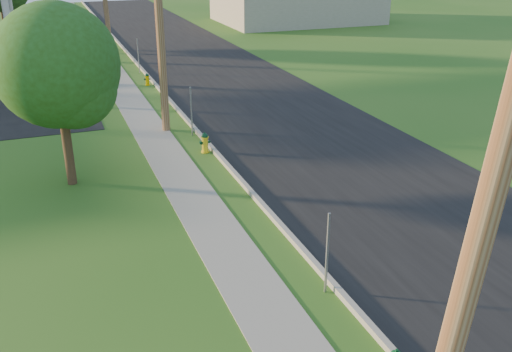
{
  "coord_description": "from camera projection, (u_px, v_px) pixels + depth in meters",
  "views": [
    {
      "loc": [
        -5.06,
        -5.46,
        7.47
      ],
      "look_at": [
        0.0,
        8.0,
        1.4
      ],
      "focal_mm": 40.0,
      "sensor_mm": 36.0,
      "label": 1
    }
  ],
  "objects": [
    {
      "name": "sign_post_near",
      "position": [
        327.0,
        254.0,
        12.57
      ],
      "size": [
        0.05,
        0.04,
        2.0
      ],
      "primitive_type": "cube",
      "color": "gray",
      "rests_on": "ground"
    },
    {
      "name": "sidewalk",
      "position": [
        195.0,
        199.0,
        17.47
      ],
      "size": [
        1.5,
        120.0,
        0.03
      ],
      "primitive_type": "cube",
      "color": "gray",
      "rests_on": "ground"
    },
    {
      "name": "sign_post_mid",
      "position": [
        191.0,
        112.0,
        22.74
      ],
      "size": [
        0.05,
        0.04,
        2.0
      ],
      "primitive_type": "cube",
      "color": "gray",
      "rests_on": "ground"
    },
    {
      "name": "utility_pole_near",
      "position": [
        490.0,
        196.0,
        6.33
      ],
      "size": [
        1.4,
        0.32,
        9.48
      ],
      "color": "brown",
      "rests_on": "ground"
    },
    {
      "name": "hydrant_mid",
      "position": [
        205.0,
        143.0,
        21.15
      ],
      "size": [
        0.4,
        0.36,
        0.8
      ],
      "color": "yellow",
      "rests_on": "ground"
    },
    {
      "name": "curb",
      "position": [
        249.0,
        189.0,
        18.01
      ],
      "size": [
        0.15,
        120.0,
        0.15
      ],
      "primitive_type": "cube",
      "color": "gray",
      "rests_on": "ground"
    },
    {
      "name": "hydrant_far",
      "position": [
        147.0,
        79.0,
        30.75
      ],
      "size": [
        0.35,
        0.31,
        0.67
      ],
      "color": "#E1AD00",
      "rests_on": "ground"
    },
    {
      "name": "sign_post_far",
      "position": [
        138.0,
        56.0,
        33.26
      ],
      "size": [
        0.05,
        0.04,
        2.0
      ],
      "primitive_type": "cube",
      "color": "gray",
      "rests_on": "ground"
    },
    {
      "name": "utility_pole_mid",
      "position": [
        159.0,
        7.0,
        21.79
      ],
      "size": [
        1.4,
        0.32,
        9.8
      ],
      "color": "brown",
      "rests_on": "ground"
    },
    {
      "name": "tree_verge",
      "position": [
        61.0,
        71.0,
        17.17
      ],
      "size": [
        3.81,
        3.81,
        5.78
      ],
      "color": "#3E271A",
      "rests_on": "ground"
    },
    {
      "name": "road",
      "position": [
        359.0,
        174.0,
        19.33
      ],
      "size": [
        8.0,
        120.0,
        0.02
      ],
      "primitive_type": "cube",
      "color": "black",
      "rests_on": "ground"
    }
  ]
}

